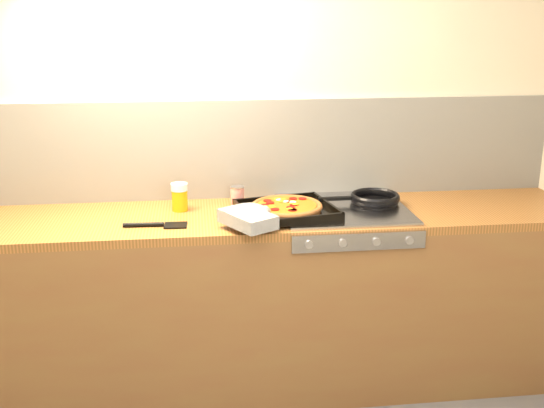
{
  "coord_description": "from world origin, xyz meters",
  "views": [
    {
      "loc": [
        -0.25,
        -1.76,
        1.81
      ],
      "look_at": [
        0.1,
        1.08,
        0.95
      ],
      "focal_mm": 42.0,
      "sensor_mm": 36.0,
      "label": 1
    }
  ],
  "objects": [
    {
      "name": "counter_run",
      "position": [
        0.0,
        1.1,
        0.45
      ],
      "size": [
        3.2,
        0.62,
        0.9
      ],
      "color": "brown",
      "rests_on": "ground"
    },
    {
      "name": "room_shell",
      "position": [
        0.0,
        1.39,
        1.15
      ],
      "size": [
        3.2,
        3.2,
        3.2
      ],
      "color": "white",
      "rests_on": "ground"
    },
    {
      "name": "stovetop",
      "position": [
        0.45,
        1.1,
        0.91
      ],
      "size": [
        0.6,
        0.56,
        0.02
      ],
      "primitive_type": "cube",
      "color": "#A1A1A6",
      "rests_on": "counter_run"
    },
    {
      "name": "black_spatula",
      "position": [
        -0.43,
        0.96,
        0.91
      ],
      "size": [
        0.28,
        0.09,
        0.02
      ],
      "color": "black",
      "rests_on": "counter_run"
    },
    {
      "name": "frying_pan",
      "position": [
        0.61,
        1.15,
        0.94
      ],
      "size": [
        0.41,
        0.25,
        0.04
      ],
      "color": "black",
      "rests_on": "stovetop"
    },
    {
      "name": "tomato_can",
      "position": [
        -0.05,
        1.24,
        0.95
      ],
      "size": [
        0.08,
        0.08,
        0.1
      ],
      "color": "maroon",
      "rests_on": "counter_run"
    },
    {
      "name": "juice_glass",
      "position": [
        -0.33,
        1.19,
        0.97
      ],
      "size": [
        0.09,
        0.09,
        0.13
      ],
      "color": "orange",
      "rests_on": "counter_run"
    },
    {
      "name": "pizza_on_tray",
      "position": [
        0.11,
        0.99,
        0.95
      ],
      "size": [
        0.57,
        0.57,
        0.07
      ],
      "color": "black",
      "rests_on": "stovetop"
    },
    {
      "name": "wooden_spoon",
      "position": [
        0.11,
        1.27,
        0.91
      ],
      "size": [
        0.29,
        0.14,
        0.02
      ],
      "color": "tan",
      "rests_on": "counter_run"
    }
  ]
}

